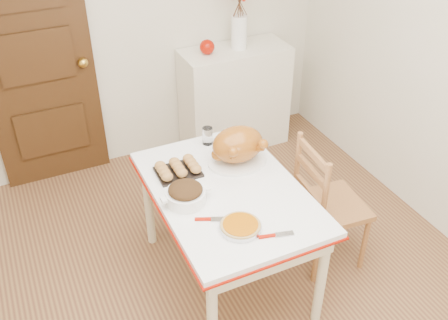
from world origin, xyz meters
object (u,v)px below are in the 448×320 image
sideboard (234,98)px  chair_oak (332,203)px  kitchen_table (227,235)px  turkey_platter (238,146)px  pumpkin_pie (240,226)px

sideboard → chair_oak: bearing=-92.8°
kitchen_table → chair_oak: chair_oak is taller
kitchen_table → turkey_platter: bearing=51.9°
pumpkin_pie → sideboard: bearing=64.7°
sideboard → kitchen_table: size_ratio=0.75×
sideboard → pumpkin_pie: (-0.88, -1.86, 0.31)m
kitchen_table → turkey_platter: size_ratio=3.22×
sideboard → turkey_platter: turkey_platter is taller
sideboard → turkey_platter: 1.48m
kitchen_table → chair_oak: 0.73m
pumpkin_pie → chair_oak: bearing=16.3°
sideboard → pumpkin_pie: bearing=-115.3°
kitchen_table → pumpkin_pie: bearing=-104.2°
chair_oak → turkey_platter: turkey_platter is taller
sideboard → chair_oak: size_ratio=0.98×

